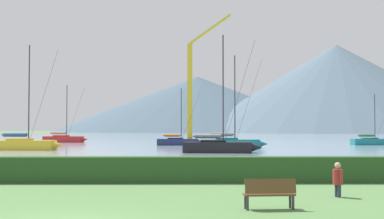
{
  "coord_description": "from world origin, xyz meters",
  "views": [
    {
      "loc": [
        3.32,
        -13.43,
        2.47
      ],
      "look_at": [
        3.84,
        47.55,
        4.64
      ],
      "focal_mm": 49.74,
      "sensor_mm": 36.0,
      "label": 1
    }
  ],
  "objects_px": {
    "sailboat_slip_1": "(64,139)",
    "park_bench_near_path": "(270,192)",
    "sailboat_slip_4": "(372,141)",
    "sailboat_slip_6": "(218,146)",
    "sailboat_slip_5": "(178,141)",
    "person_seated_viewer": "(338,178)",
    "sailboat_slip_2": "(24,144)",
    "sailboat_slip_12": "(231,143)",
    "dock_crane": "(191,98)"
  },
  "relations": [
    {
      "from": "person_seated_viewer",
      "to": "dock_crane",
      "type": "xyz_separation_m",
      "value": [
        -4.8,
        65.68,
        6.67
      ]
    },
    {
      "from": "sailboat_slip_12",
      "to": "dock_crane",
      "type": "distance_m",
      "value": 21.43
    },
    {
      "from": "park_bench_near_path",
      "to": "sailboat_slip_1",
      "type": "bearing_deg",
      "value": 102.69
    },
    {
      "from": "sailboat_slip_6",
      "to": "sailboat_slip_12",
      "type": "xyz_separation_m",
      "value": [
        2.17,
        11.15,
        0.01
      ]
    },
    {
      "from": "park_bench_near_path",
      "to": "dock_crane",
      "type": "relative_size",
      "value": 0.08
    },
    {
      "from": "sailboat_slip_12",
      "to": "person_seated_viewer",
      "type": "xyz_separation_m",
      "value": [
        0.1,
        -45.87,
        -0.01
      ]
    },
    {
      "from": "sailboat_slip_6",
      "to": "dock_crane",
      "type": "height_order",
      "value": "dock_crane"
    },
    {
      "from": "sailboat_slip_4",
      "to": "sailboat_slip_6",
      "type": "relative_size",
      "value": 0.63
    },
    {
      "from": "sailboat_slip_1",
      "to": "park_bench_near_path",
      "type": "xyz_separation_m",
      "value": [
        24.32,
        -77.81,
        -0.13
      ]
    },
    {
      "from": "sailboat_slip_2",
      "to": "dock_crane",
      "type": "distance_m",
      "value": 31.45
    },
    {
      "from": "dock_crane",
      "to": "sailboat_slip_4",
      "type": "bearing_deg",
      "value": -13.02
    },
    {
      "from": "sailboat_slip_12",
      "to": "park_bench_near_path",
      "type": "bearing_deg",
      "value": -93.36
    },
    {
      "from": "sailboat_slip_4",
      "to": "sailboat_slip_6",
      "type": "xyz_separation_m",
      "value": [
        -24.29,
        -24.77,
        0.12
      ]
    },
    {
      "from": "sailboat_slip_5",
      "to": "dock_crane",
      "type": "bearing_deg",
      "value": 77.06
    },
    {
      "from": "sailboat_slip_4",
      "to": "sailboat_slip_12",
      "type": "relative_size",
      "value": 0.66
    },
    {
      "from": "sailboat_slip_5",
      "to": "person_seated_viewer",
      "type": "height_order",
      "value": "sailboat_slip_5"
    },
    {
      "from": "sailboat_slip_6",
      "to": "park_bench_near_path",
      "type": "relative_size",
      "value": 7.51
    },
    {
      "from": "sailboat_slip_2",
      "to": "sailboat_slip_5",
      "type": "xyz_separation_m",
      "value": [
        17.31,
        16.8,
        -0.13
      ]
    },
    {
      "from": "sailboat_slip_6",
      "to": "sailboat_slip_2",
      "type": "bearing_deg",
      "value": 167.39
    },
    {
      "from": "sailboat_slip_4",
      "to": "sailboat_slip_6",
      "type": "distance_m",
      "value": 34.69
    },
    {
      "from": "sailboat_slip_4",
      "to": "sailboat_slip_6",
      "type": "height_order",
      "value": "sailboat_slip_6"
    },
    {
      "from": "sailboat_slip_2",
      "to": "sailboat_slip_12",
      "type": "height_order",
      "value": "sailboat_slip_2"
    },
    {
      "from": "sailboat_slip_6",
      "to": "park_bench_near_path",
      "type": "bearing_deg",
      "value": -85.72
    },
    {
      "from": "sailboat_slip_2",
      "to": "sailboat_slip_6",
      "type": "bearing_deg",
      "value": -13.74
    },
    {
      "from": "sailboat_slip_1",
      "to": "sailboat_slip_2",
      "type": "bearing_deg",
      "value": -77.8
    },
    {
      "from": "sailboat_slip_12",
      "to": "sailboat_slip_4",
      "type": "bearing_deg",
      "value": 31.56
    },
    {
      "from": "sailboat_slip_4",
      "to": "dock_crane",
      "type": "distance_m",
      "value": 28.35
    },
    {
      "from": "sailboat_slip_5",
      "to": "sailboat_slip_6",
      "type": "relative_size",
      "value": 0.7
    },
    {
      "from": "person_seated_viewer",
      "to": "sailboat_slip_4",
      "type": "bearing_deg",
      "value": 57.44
    },
    {
      "from": "person_seated_viewer",
      "to": "dock_crane",
      "type": "relative_size",
      "value": 0.06
    },
    {
      "from": "sailboat_slip_6",
      "to": "sailboat_slip_4",
      "type": "bearing_deg",
      "value": 50.81
    },
    {
      "from": "sailboat_slip_5",
      "to": "sailboat_slip_12",
      "type": "relative_size",
      "value": 0.73
    },
    {
      "from": "sailboat_slip_1",
      "to": "park_bench_near_path",
      "type": "bearing_deg",
      "value": -65.9
    },
    {
      "from": "sailboat_slip_12",
      "to": "dock_crane",
      "type": "height_order",
      "value": "dock_crane"
    },
    {
      "from": "sailboat_slip_1",
      "to": "sailboat_slip_2",
      "type": "height_order",
      "value": "sailboat_slip_2"
    },
    {
      "from": "sailboat_slip_4",
      "to": "sailboat_slip_12",
      "type": "bearing_deg",
      "value": -152.12
    },
    {
      "from": "sailboat_slip_5",
      "to": "park_bench_near_path",
      "type": "height_order",
      "value": "sailboat_slip_5"
    },
    {
      "from": "sailboat_slip_4",
      "to": "park_bench_near_path",
      "type": "bearing_deg",
      "value": -115.52
    },
    {
      "from": "sailboat_slip_2",
      "to": "sailboat_slip_5",
      "type": "bearing_deg",
      "value": 48.26
    },
    {
      "from": "sailboat_slip_2",
      "to": "person_seated_viewer",
      "type": "xyz_separation_m",
      "value": [
        24.06,
        -41.73,
        -0.01
      ]
    },
    {
      "from": "park_bench_near_path",
      "to": "person_seated_viewer",
      "type": "bearing_deg",
      "value": 40.41
    },
    {
      "from": "sailboat_slip_2",
      "to": "sailboat_slip_5",
      "type": "distance_m",
      "value": 24.13
    },
    {
      "from": "sailboat_slip_1",
      "to": "sailboat_slip_12",
      "type": "relative_size",
      "value": 0.88
    },
    {
      "from": "sailboat_slip_12",
      "to": "dock_crane",
      "type": "relative_size",
      "value": 0.55
    },
    {
      "from": "sailboat_slip_1",
      "to": "sailboat_slip_12",
      "type": "height_order",
      "value": "sailboat_slip_12"
    },
    {
      "from": "sailboat_slip_1",
      "to": "sailboat_slip_6",
      "type": "xyz_separation_m",
      "value": [
        24.96,
        -40.19,
        0.03
      ]
    },
    {
      "from": "sailboat_slip_4",
      "to": "sailboat_slip_6",
      "type": "bearing_deg",
      "value": -138.18
    },
    {
      "from": "sailboat_slip_2",
      "to": "sailboat_slip_6",
      "type": "height_order",
      "value": "sailboat_slip_2"
    },
    {
      "from": "sailboat_slip_5",
      "to": "sailboat_slip_12",
      "type": "height_order",
      "value": "sailboat_slip_12"
    },
    {
      "from": "sailboat_slip_5",
      "to": "sailboat_slip_4",
      "type": "bearing_deg",
      "value": 4.18
    }
  ]
}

